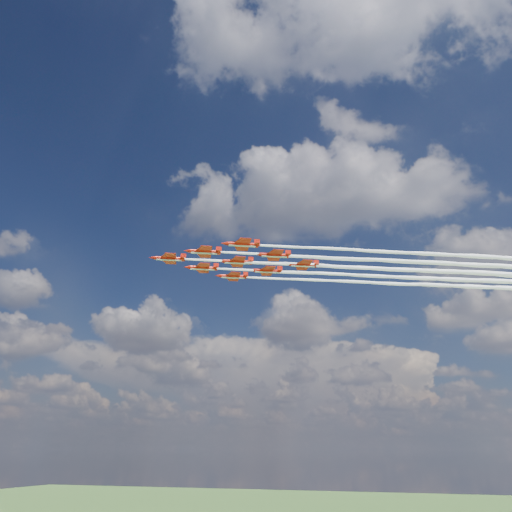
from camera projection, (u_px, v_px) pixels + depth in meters
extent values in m
cylinder|color=red|center=(169.00, 259.00, 155.35)|extent=(8.05, 4.59, 1.15)
cone|color=red|center=(152.00, 258.00, 154.70)|extent=(2.38, 1.93, 1.15)
cone|color=red|center=(185.00, 259.00, 155.96)|extent=(1.86, 1.61, 1.04)
ellipsoid|color=black|center=(162.00, 257.00, 155.26)|extent=(2.37, 1.78, 0.75)
cube|color=red|center=(171.00, 259.00, 155.39)|extent=(7.11, 10.11, 0.15)
cube|color=red|center=(182.00, 259.00, 155.87)|extent=(2.92, 4.02, 0.13)
cube|color=red|center=(183.00, 256.00, 156.23)|extent=(1.57, 0.84, 1.88)
cube|color=silver|center=(169.00, 260.00, 155.16)|extent=(7.49, 4.18, 0.13)
cylinder|color=red|center=(204.00, 252.00, 149.97)|extent=(8.05, 4.59, 1.15)
cone|color=red|center=(187.00, 251.00, 149.32)|extent=(2.38, 1.93, 1.15)
cone|color=red|center=(221.00, 252.00, 150.58)|extent=(1.86, 1.61, 1.04)
ellipsoid|color=black|center=(197.00, 250.00, 149.88)|extent=(2.37, 1.78, 0.75)
cube|color=red|center=(206.00, 252.00, 150.02)|extent=(7.11, 10.11, 0.15)
cube|color=red|center=(218.00, 252.00, 150.49)|extent=(2.92, 4.02, 0.13)
cube|color=red|center=(219.00, 250.00, 150.86)|extent=(1.57, 0.84, 1.88)
cube|color=silver|center=(204.00, 253.00, 149.78)|extent=(7.49, 4.18, 0.13)
cylinder|color=red|center=(203.00, 268.00, 163.38)|extent=(8.05, 4.59, 1.15)
cone|color=red|center=(187.00, 267.00, 162.74)|extent=(2.38, 1.93, 1.15)
cone|color=red|center=(218.00, 269.00, 164.00)|extent=(1.86, 1.61, 1.04)
ellipsoid|color=black|center=(196.00, 266.00, 163.30)|extent=(2.37, 1.78, 0.75)
cube|color=red|center=(204.00, 268.00, 163.43)|extent=(7.11, 10.11, 0.15)
cube|color=red|center=(215.00, 268.00, 163.90)|extent=(2.92, 4.02, 0.13)
cube|color=red|center=(216.00, 266.00, 164.27)|extent=(1.57, 0.84, 1.88)
cube|color=silver|center=(203.00, 269.00, 163.20)|extent=(7.49, 4.18, 0.13)
cylinder|color=red|center=(242.00, 244.00, 144.59)|extent=(8.05, 4.59, 1.15)
cone|color=red|center=(224.00, 243.00, 143.94)|extent=(2.38, 1.93, 1.15)
cone|color=red|center=(259.00, 245.00, 145.20)|extent=(1.86, 1.61, 1.04)
ellipsoid|color=black|center=(235.00, 242.00, 144.50)|extent=(2.37, 1.78, 0.75)
cube|color=red|center=(244.00, 245.00, 144.64)|extent=(7.11, 10.11, 0.15)
cube|color=red|center=(256.00, 245.00, 145.11)|extent=(2.92, 4.02, 0.13)
cube|color=red|center=(257.00, 242.00, 145.48)|extent=(1.57, 0.84, 1.88)
cube|color=silver|center=(242.00, 246.00, 144.40)|extent=(7.49, 4.18, 0.13)
cylinder|color=red|center=(237.00, 262.00, 158.01)|extent=(8.05, 4.59, 1.15)
cone|color=red|center=(221.00, 261.00, 157.36)|extent=(2.38, 1.93, 1.15)
cone|color=red|center=(253.00, 262.00, 158.62)|extent=(1.86, 1.61, 1.04)
ellipsoid|color=black|center=(231.00, 260.00, 157.92)|extent=(2.37, 1.78, 0.75)
cube|color=red|center=(239.00, 262.00, 158.05)|extent=(7.11, 10.11, 0.15)
cube|color=red|center=(250.00, 262.00, 158.53)|extent=(2.92, 4.02, 0.13)
cube|color=red|center=(251.00, 260.00, 158.89)|extent=(1.57, 0.84, 1.88)
cube|color=silver|center=(237.00, 263.00, 157.82)|extent=(7.49, 4.18, 0.13)
cylinder|color=red|center=(233.00, 276.00, 171.42)|extent=(8.05, 4.59, 1.15)
cone|color=red|center=(218.00, 276.00, 170.77)|extent=(2.38, 1.93, 1.15)
cone|color=red|center=(247.00, 277.00, 172.03)|extent=(1.86, 1.61, 1.04)
ellipsoid|color=black|center=(227.00, 275.00, 171.33)|extent=(2.37, 1.78, 0.75)
cube|color=red|center=(235.00, 277.00, 171.47)|extent=(7.11, 10.11, 0.15)
cube|color=red|center=(245.00, 277.00, 171.94)|extent=(2.92, 4.02, 0.13)
cube|color=red|center=(246.00, 274.00, 172.31)|extent=(1.57, 0.84, 1.88)
cube|color=silver|center=(233.00, 278.00, 171.23)|extent=(7.49, 4.18, 0.13)
cylinder|color=red|center=(274.00, 255.00, 152.63)|extent=(8.05, 4.59, 1.15)
cone|color=red|center=(257.00, 254.00, 151.98)|extent=(2.38, 1.93, 1.15)
cone|color=red|center=(290.00, 256.00, 153.24)|extent=(1.86, 1.61, 1.04)
ellipsoid|color=black|center=(267.00, 253.00, 152.54)|extent=(2.37, 1.78, 0.75)
cube|color=red|center=(276.00, 255.00, 152.68)|extent=(7.11, 10.11, 0.15)
cube|color=red|center=(288.00, 256.00, 153.15)|extent=(2.92, 4.02, 0.13)
cube|color=red|center=(288.00, 253.00, 153.52)|extent=(1.57, 0.84, 1.88)
cube|color=silver|center=(274.00, 257.00, 152.44)|extent=(7.49, 4.18, 0.13)
cylinder|color=red|center=(267.00, 271.00, 166.04)|extent=(8.05, 4.59, 1.15)
cone|color=red|center=(251.00, 270.00, 165.39)|extent=(2.38, 1.93, 1.15)
cone|color=red|center=(281.00, 271.00, 166.65)|extent=(1.86, 1.61, 1.04)
ellipsoid|color=black|center=(261.00, 269.00, 165.95)|extent=(2.37, 1.78, 0.75)
cube|color=red|center=(268.00, 271.00, 166.09)|extent=(7.11, 10.11, 0.15)
cube|color=red|center=(279.00, 271.00, 166.56)|extent=(2.92, 4.02, 0.13)
cube|color=red|center=(280.00, 269.00, 166.93)|extent=(1.57, 0.84, 1.88)
cube|color=silver|center=(267.00, 272.00, 165.85)|extent=(7.49, 4.18, 0.13)
cylinder|color=red|center=(303.00, 265.00, 160.67)|extent=(8.05, 4.59, 1.15)
cone|color=red|center=(287.00, 264.00, 160.02)|extent=(2.38, 1.93, 1.15)
cone|color=red|center=(318.00, 266.00, 161.28)|extent=(1.86, 1.61, 1.04)
ellipsoid|color=black|center=(297.00, 263.00, 160.58)|extent=(2.37, 1.78, 0.75)
cube|color=red|center=(305.00, 265.00, 160.71)|extent=(7.11, 10.11, 0.15)
cube|color=red|center=(316.00, 265.00, 161.19)|extent=(2.92, 4.02, 0.13)
cube|color=red|center=(316.00, 263.00, 161.55)|extent=(1.57, 0.84, 1.88)
cube|color=silver|center=(303.00, 266.00, 160.48)|extent=(7.49, 4.18, 0.13)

